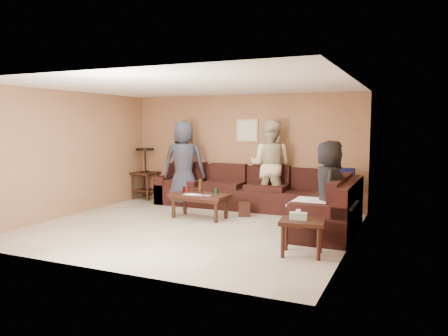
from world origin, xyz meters
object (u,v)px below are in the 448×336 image
Objects in this scene: person_left at (184,163)px; person_middle at (270,165)px; coffee_table at (199,198)px; person_right at (329,188)px; sectional_sofa at (263,199)px; side_table_right at (302,225)px; waste_bin at (244,209)px; end_table_left at (145,172)px.

person_left is 0.99× the size of person_middle.
person_right is at bearing -7.32° from coffee_table.
sectional_sofa reaches higher than side_table_right.
sectional_sofa is 3.95× the size of coffee_table.
side_table_right is at bearing -59.70° from sectional_sofa.
sectional_sofa is 2.74m from side_table_right.
sectional_sofa is 1.94m from person_right.
person_right reaches higher than sectional_sofa.
person_right is at bearing 132.19° from person_middle.
end_table_left is at bearing 163.11° from waste_bin.
person_left is (-1.68, 0.54, 0.82)m from waste_bin.
side_table_right is at bearing 161.80° from person_right.
waste_bin is at bearing 70.33° from person_middle.
side_table_right is (4.65, -3.02, -0.22)m from end_table_left.
person_left reaches higher than sectional_sofa.
side_table_right is 0.35× the size of person_middle.
side_table_right is at bearing -33.03° from end_table_left.
side_table_right is at bearing -51.50° from waste_bin.
person_middle is (0.28, 0.80, 0.83)m from waste_bin.
person_left is 1.22× the size of person_right.
person_left is (-1.99, 0.30, 0.63)m from sectional_sofa.
sectional_sofa is 3.36m from end_table_left.
coffee_table is 2.61m from person_right.
person_left reaches higher than waste_bin.
waste_bin is (0.73, 0.55, -0.27)m from coffee_table.
person_left reaches higher than side_table_right.
person_middle is at bearing 71.01° from waste_bin.
coffee_table is 4.24× the size of waste_bin.
person_right is at bearing -36.12° from sectional_sofa.
sectional_sofa is at bearing 37.11° from waste_bin.
side_table_right is 2.73m from waste_bin.
waste_bin is 2.13m from person_right.
person_middle is (3.24, -0.10, 0.31)m from end_table_left.
coffee_table is at bearing 113.75° from person_left.
person_middle reaches higher than side_table_right.
end_table_left is 3.25m from person_middle.
person_middle is at bearing 170.31° from person_left.
coffee_table is at bearing -32.91° from end_table_left.
end_table_left reaches higher than waste_bin.
person_right is at bearing -20.31° from end_table_left.
waste_bin is 1.94m from person_left.
person_right is at bearing 140.65° from person_left.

